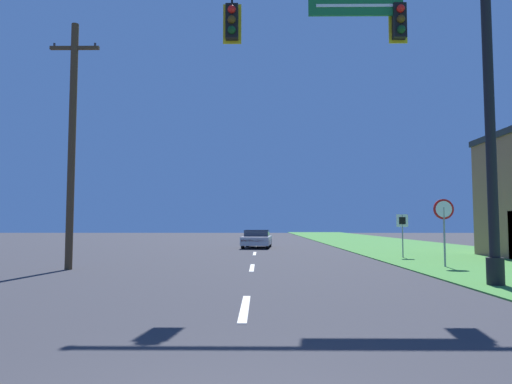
{
  "coord_description": "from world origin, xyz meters",
  "views": [
    {
      "loc": [
        0.29,
        -2.88,
        1.61
      ],
      "look_at": [
        0.0,
        30.42,
        3.95
      ],
      "focal_mm": 32.0,
      "sensor_mm": 36.0,
      "label": 1
    }
  ],
  "objects": [
    {
      "name": "signal_mast",
      "position": [
        4.58,
        9.09,
        5.3
      ],
      "size": [
        8.12,
        0.47,
        8.74
      ],
      "color": "black",
      "rests_on": "grass_verge_right"
    },
    {
      "name": "road_center_line",
      "position": [
        0.0,
        22.0,
        0.01
      ],
      "size": [
        0.16,
        34.8,
        0.01
      ],
      "color": "silver",
      "rests_on": "ground"
    },
    {
      "name": "car_ahead",
      "position": [
        0.08,
        28.17,
        0.6
      ],
      "size": [
        2.14,
        4.42,
        1.19
      ],
      "color": "black",
      "rests_on": "ground"
    },
    {
      "name": "utility_pole_near",
      "position": [
        -6.5,
        13.33,
        4.63
      ],
      "size": [
        1.8,
        0.26,
        8.95
      ],
      "color": "#4C3823",
      "rests_on": "ground"
    },
    {
      "name": "stop_sign",
      "position": [
        7.16,
        14.2,
        1.86
      ],
      "size": [
        0.76,
        0.07,
        2.5
      ],
      "color": "gray",
      "rests_on": "grass_verge_right"
    },
    {
      "name": "route_sign_post",
      "position": [
        7.05,
        18.83,
        1.53
      ],
      "size": [
        0.55,
        0.06,
        2.03
      ],
      "color": "gray",
      "rests_on": "grass_verge_right"
    },
    {
      "name": "grass_verge_right",
      "position": [
        10.5,
        30.0,
        0.02
      ],
      "size": [
        10.0,
        110.0,
        0.04
      ],
      "color": "#428438",
      "rests_on": "ground"
    }
  ]
}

